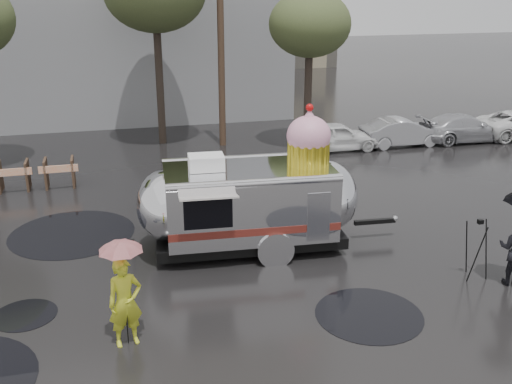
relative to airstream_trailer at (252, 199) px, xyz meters
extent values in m
plane|color=black|center=(-1.24, -3.48, -1.39)|extent=(120.00, 120.00, 0.00)
cylinder|color=black|center=(-4.77, 2.16, -1.38)|extent=(3.51, 3.51, 0.01)
cylinder|color=black|center=(-5.61, -2.15, -1.38)|extent=(1.38, 1.38, 0.01)
cylinder|color=black|center=(1.64, -3.96, -1.38)|extent=(2.34, 2.34, 0.01)
cylinder|color=#473323|center=(1.26, 10.52, 3.11)|extent=(0.28, 0.28, 9.00)
cylinder|color=#382D26|center=(-1.24, 11.52, 1.99)|extent=(0.32, 0.32, 6.75)
cylinder|color=#382D26|center=(4.76, 9.52, 1.31)|extent=(0.32, 0.32, 5.40)
ellipsoid|color=#374324|center=(4.76, 9.52, 3.71)|extent=(3.36, 3.36, 2.64)
cube|color=#473323|center=(-7.24, 6.52, -0.89)|extent=(0.08, 0.80, 1.00)
cube|color=#473323|center=(-6.34, 6.52, -0.89)|extent=(0.08, 0.80, 1.00)
cube|color=#E5590C|center=(-6.79, 6.14, -0.64)|extent=(1.30, 0.04, 0.25)
cube|color=#473323|center=(-5.74, 6.52, -0.89)|extent=(0.08, 0.80, 1.00)
cube|color=#473323|center=(-4.84, 6.52, -0.89)|extent=(0.08, 0.80, 1.00)
cube|color=#E5590C|center=(-5.29, 6.14, -0.64)|extent=(1.30, 0.04, 0.25)
imported|color=silver|center=(5.76, 8.52, -0.69)|extent=(4.00, 1.80, 1.40)
imported|color=#B2B2B7|center=(8.76, 8.52, -0.69)|extent=(4.00, 1.80, 1.40)
imported|color=#B2B2B7|center=(11.76, 8.52, -0.67)|extent=(4.20, 1.80, 1.44)
cube|color=silver|center=(-0.09, 0.01, 0.00)|extent=(4.49, 2.55, 1.78)
ellipsoid|color=silver|center=(2.08, -0.13, 0.00)|extent=(1.63, 2.36, 1.78)
ellipsoid|color=silver|center=(-2.26, 0.15, 0.00)|extent=(1.63, 2.36, 1.78)
cube|color=black|center=(-0.09, 0.01, -1.04)|extent=(5.06, 2.29, 0.30)
cylinder|color=black|center=(0.34, -1.04, -1.04)|extent=(0.70, 0.26, 0.69)
cylinder|color=black|center=(0.47, 1.00, -1.04)|extent=(0.70, 0.26, 0.69)
cylinder|color=silver|center=(0.33, -1.18, -0.99)|extent=(0.95, 0.16, 0.95)
cube|color=black|center=(3.46, -0.22, -0.89)|extent=(1.19, 0.19, 0.12)
sphere|color=silver|center=(4.05, -0.25, -0.84)|extent=(0.17, 0.17, 0.16)
cylinder|color=black|center=(-3.15, 0.21, -1.14)|extent=(0.11, 0.11, 0.49)
cube|color=maroon|center=(-0.16, -1.12, -0.45)|extent=(4.35, 0.31, 0.20)
cube|color=maroon|center=(-0.02, 1.14, -0.45)|extent=(4.35, 0.31, 0.20)
cube|color=black|center=(-1.35, -1.06, 0.15)|extent=(1.19, 0.11, 0.79)
cube|color=#A79F9B|center=(-1.36, -1.30, 0.64)|extent=(1.41, 0.58, 0.14)
cube|color=silver|center=(1.42, -1.23, -0.15)|extent=(0.59, 0.07, 1.29)
cube|color=white|center=(-1.18, 0.08, 1.09)|extent=(0.93, 0.70, 0.38)
cylinder|color=yellow|center=(1.49, -0.09, 1.18)|extent=(1.09, 1.09, 0.59)
ellipsoid|color=#E69DB7|center=(1.49, -0.09, 1.66)|extent=(1.22, 1.22, 1.03)
cone|color=#E69DB7|center=(1.49, -0.09, 2.17)|extent=(0.53, 0.53, 0.40)
sphere|color=red|center=(1.49, -0.09, 2.39)|extent=(0.21, 0.21, 0.20)
imported|color=#CED62B|center=(-3.47, -3.76, -0.46)|extent=(0.74, 0.58, 1.85)
imported|color=pink|center=(-3.47, -3.76, 0.52)|extent=(1.05, 1.05, 0.71)
cylinder|color=black|center=(-3.47, -3.76, -0.56)|extent=(0.02, 0.02, 1.65)
cylinder|color=black|center=(5.08, -2.98, -0.66)|extent=(0.03, 0.34, 1.47)
cylinder|color=black|center=(4.69, -2.76, -0.66)|extent=(0.30, 0.18, 1.47)
cylinder|color=black|center=(4.68, -3.21, -0.66)|extent=(0.30, 0.19, 1.47)
cube|color=black|center=(4.82, -2.98, 0.09)|extent=(0.13, 0.10, 0.10)
camera|label=1|loc=(-3.49, -14.32, 5.52)|focal=42.00mm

